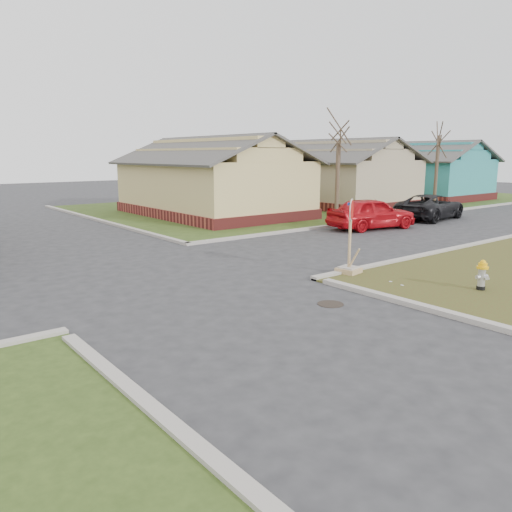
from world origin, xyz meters
TOP-DOWN VIEW (x-y plane):
  - ground at (0.00, 0.00)m, footprint 120.00×120.00m
  - verge_far_right at (22.00, 18.00)m, footprint 37.00×19.00m
  - curbs at (0.00, 5.00)m, footprint 80.00×40.00m
  - manhole at (2.20, -0.50)m, footprint 0.64×0.64m
  - side_house_yellow at (10.00, 16.50)m, footprint 7.60×11.60m
  - side_house_tan at (20.00, 16.50)m, footprint 7.60×11.60m
  - side_house_teal at (30.00, 16.50)m, footprint 7.60×11.60m
  - tree_mid_right at (14.00, 10.20)m, footprint 0.22×0.22m
  - tree_far_right at (24.00, 10.50)m, footprint 0.22×0.22m
  - fire_hydrant at (6.18, -2.18)m, footprint 0.30×0.30m
  - stop_sign at (4.89, 1.29)m, footprint 0.64×0.62m
  - red_sedan at (12.98, 6.97)m, footprint 4.78×2.67m
  - dark_pickup at (18.56, 7.32)m, footprint 5.30×3.03m

SIDE VIEW (x-z plane):
  - ground at x=0.00m, z-range 0.00..0.00m
  - curbs at x=0.00m, z-range -0.06..0.06m
  - manhole at x=2.20m, z-range 0.00..0.01m
  - verge_far_right at x=22.00m, z-range 0.00..0.05m
  - fire_hydrant at x=6.18m, z-range 0.09..0.90m
  - stop_sign at x=4.89m, z-range -0.59..1.66m
  - dark_pickup at x=18.56m, z-range 0.00..1.39m
  - red_sedan at x=12.98m, z-range 0.00..1.54m
  - tree_mid_right at x=14.00m, z-range 0.05..4.25m
  - side_house_yellow at x=10.00m, z-range -0.16..4.54m
  - side_house_tan at x=20.00m, z-range -0.16..4.54m
  - side_house_teal at x=30.00m, z-range -0.16..4.54m
  - tree_far_right at x=24.00m, z-range 0.05..4.81m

